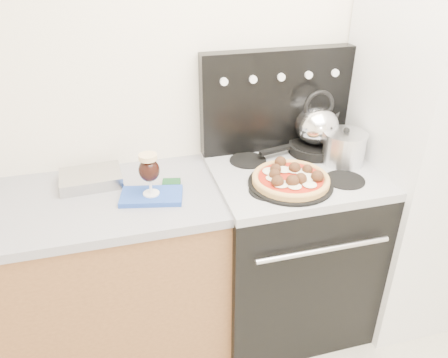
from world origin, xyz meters
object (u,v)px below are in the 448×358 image
object	(u,v)px
pizza_pan	(290,183)
base_cabinet	(66,288)
oven_mitt	(152,196)
pizza	(291,177)
tea_kettle	(317,122)
beer_glass	(150,174)
stock_pot	(344,149)
skillet	(314,148)
fridge	(427,150)
stove_body	(287,251)

from	to	relation	value
pizza_pan	base_cabinet	bearing A→B (deg)	171.97
oven_mitt	pizza_pan	bearing A→B (deg)	-7.21
oven_mitt	pizza	world-z (taller)	pizza
base_cabinet	tea_kettle	distance (m)	1.44
base_cabinet	tea_kettle	bearing A→B (deg)	5.83
beer_glass	stock_pot	bearing A→B (deg)	3.78
skillet	pizza_pan	bearing A→B (deg)	-131.59
oven_mitt	skillet	size ratio (longest dim) A/B	1.00
base_cabinet	beer_glass	size ratio (longest dim) A/B	7.64
pizza	skillet	distance (m)	0.37
stock_pot	fridge	bearing A→B (deg)	-5.42
beer_glass	skillet	distance (m)	0.88
fridge	stove_body	bearing A→B (deg)	177.95
tea_kettle	fridge	bearing A→B (deg)	-15.89
base_cabinet	fridge	distance (m)	1.88
fridge	pizza_pan	size ratio (longest dim) A/B	5.07
base_cabinet	stove_body	bearing A→B (deg)	-1.30
stock_pot	base_cabinet	bearing A→B (deg)	179.66
fridge	beer_glass	world-z (taller)	fridge
stove_body	tea_kettle	xyz separation A→B (m)	(0.17, 0.16, 0.64)
fridge	pizza	xyz separation A→B (m)	(-0.77, -0.10, 0.01)
pizza_pan	oven_mitt	bearing A→B (deg)	172.79
oven_mitt	tea_kettle	bearing A→B (deg)	13.27
oven_mitt	tea_kettle	size ratio (longest dim) A/B	1.12
base_cabinet	beer_glass	bearing A→B (deg)	-9.17
base_cabinet	stock_pot	size ratio (longest dim) A/B	7.33
base_cabinet	pizza_pan	xyz separation A→B (m)	(1.03, -0.15, 0.50)
base_cabinet	skillet	distance (m)	1.38
stove_body	pizza	xyz separation A→B (m)	(-0.07, -0.12, 0.52)
pizza_pan	pizza	distance (m)	0.03
stove_body	pizza	bearing A→B (deg)	-120.36
pizza	skillet	size ratio (longest dim) A/B	1.30
pizza	stock_pot	size ratio (longest dim) A/B	1.71
base_cabinet	stock_pot	world-z (taller)	stock_pot
stove_body	stock_pot	distance (m)	0.61
pizza	tea_kettle	size ratio (longest dim) A/B	1.46
stove_body	skillet	size ratio (longest dim) A/B	3.38
fridge	stock_pot	bearing A→B (deg)	174.58
base_cabinet	oven_mitt	bearing A→B (deg)	-9.17
beer_glass	stock_pot	xyz separation A→B (m)	(0.93, 0.06, -0.02)
tea_kettle	stock_pot	size ratio (longest dim) A/B	1.17
skillet	fridge	bearing A→B (deg)	-18.97
pizza_pan	tea_kettle	size ratio (longest dim) A/B	1.62
tea_kettle	stock_pot	world-z (taller)	tea_kettle
pizza	stove_body	bearing A→B (deg)	59.64
skillet	stove_body	bearing A→B (deg)	-138.29
tea_kettle	stock_pot	bearing A→B (deg)	-56.09
base_cabinet	tea_kettle	world-z (taller)	tea_kettle
oven_mitt	beer_glass	bearing A→B (deg)	0.00
base_cabinet	skillet	world-z (taller)	skillet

